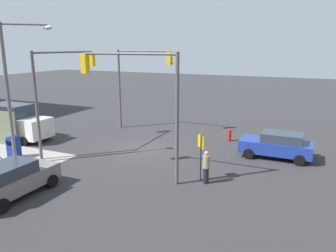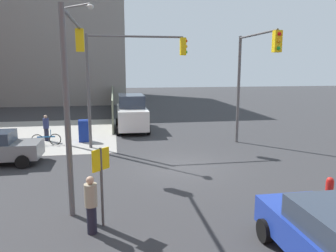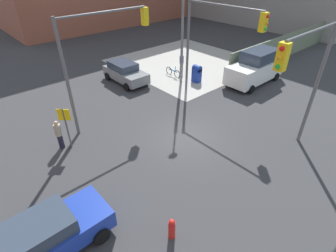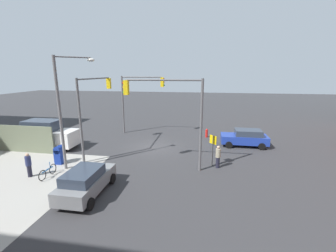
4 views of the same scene
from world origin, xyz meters
The scene contains 16 objects.
ground_plane centered at (0.00, 0.00, 0.00)m, with size 120.00×120.00×0.00m, color #333335.
sidewalk_corner centered at (9.00, 9.00, 0.01)m, with size 12.00×12.00×0.01m, color #9E9B93.
construction_fence centered at (18.07, 3.20, 1.20)m, with size 20.15×0.12×2.40m, color slate.
traffic_signal_nw_corner centered at (-2.35, 4.50, 4.64)m, with size 5.63×0.36×6.50m.
traffic_signal_se_corner centered at (2.65, -4.50, 4.60)m, with size 4.92×0.36×6.50m.
traffic_signal_ne_corner centered at (4.50, 2.25, 4.65)m, with size 0.36×5.85×6.50m.
street_lamp_corner centered at (4.93, 5.55, 4.70)m, with size 2.12×1.93×8.00m.
warning_sign_two_way centered at (-5.40, 3.51, 1.64)m, with size 0.48×0.48×2.40m.
mailbox_blue centered at (6.20, 5.00, 0.76)m, with size 0.56×0.64×1.43m.
fire_hydrant centered at (-5.00, -4.20, 0.49)m, with size 0.26×0.26×0.94m.
coupe_gray centered at (1.82, 8.89, 0.84)m, with size 2.02×4.19×1.62m.
hatchback_blue centered at (-8.59, -1.74, 0.84)m, with size 4.29×2.02×1.62m.
van_white_delivery centered at (9.66, 1.80, 1.28)m, with size 5.40×2.32×2.62m.
pedestrian_crossing centered at (-5.80, 3.80, 0.88)m, with size 0.36×0.36×1.70m.
pedestrian_waiting centered at (6.80, 7.40, 0.87)m, with size 0.36×0.36×1.68m.
bicycle_leaning_on_fence centered at (5.60, 7.20, 0.35)m, with size 0.05×1.75×0.97m.
Camera 3 is at (-9.07, -8.54, 8.84)m, focal length 28.00 mm.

